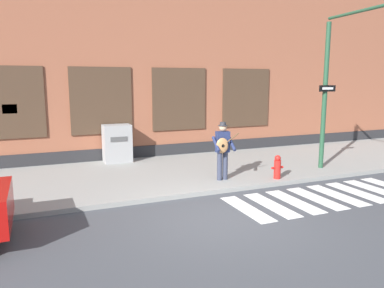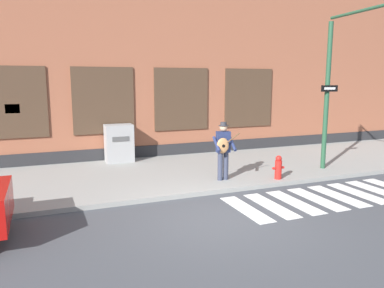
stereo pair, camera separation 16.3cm
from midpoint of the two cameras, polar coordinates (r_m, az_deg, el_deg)
The scene contains 8 objects.
ground_plane at distance 8.35m, azimuth 5.07°, elevation -11.22°, with size 160.00×160.00×0.00m, color #424449.
sidewalk at distance 11.93m, azimuth -3.78°, elevation -4.47°, with size 28.00×4.91×0.12m.
building_backdrop at distance 15.90m, azimuth -9.05°, elevation 13.46°, with size 28.00×4.06×8.13m.
crosswalk at distance 10.34m, azimuth 20.35°, elevation -7.63°, with size 5.20×1.90×0.01m.
busker at distance 10.73m, azimuth 5.22°, elevation -0.57°, with size 0.71×0.56×1.68m.
traffic_light at distance 11.84m, azimuth 24.13°, elevation 11.41°, with size 0.67×3.16×4.84m.
utility_box at distance 13.44m, azimuth -10.71°, elevation 0.12°, with size 0.96×0.66×1.32m.
fire_hydrant at distance 11.23m, azimuth 13.43°, elevation -3.49°, with size 0.38×0.20×0.70m.
Camera 2 is at (-3.47, -6.98, 2.97)m, focal length 35.00 mm.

